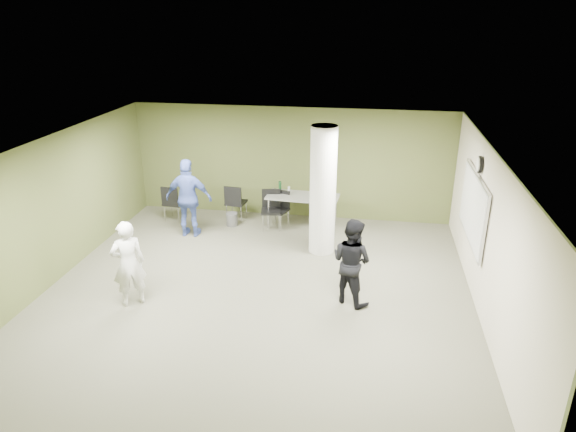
% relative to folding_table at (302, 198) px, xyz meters
% --- Properties ---
extents(floor, '(8.00, 8.00, 0.00)m').
position_rel_folding_table_xyz_m(floor, '(-0.38, -3.25, -0.77)').
color(floor, '#535341').
rests_on(floor, ground).
extents(ceiling, '(8.00, 8.00, 0.00)m').
position_rel_folding_table_xyz_m(ceiling, '(-0.38, -3.25, 2.03)').
color(ceiling, white).
rests_on(ceiling, wall_back).
extents(wall_back, '(8.00, 2.80, 0.02)m').
position_rel_folding_table_xyz_m(wall_back, '(-0.38, 0.75, 0.63)').
color(wall_back, '#505C2B').
rests_on(wall_back, floor).
extents(wall_left, '(0.02, 8.00, 2.80)m').
position_rel_folding_table_xyz_m(wall_left, '(-4.38, -3.25, 0.63)').
color(wall_left, '#505C2B').
rests_on(wall_left, floor).
extents(wall_right_cream, '(0.02, 8.00, 2.80)m').
position_rel_folding_table_xyz_m(wall_right_cream, '(3.62, -3.25, 0.63)').
color(wall_right_cream, beige).
rests_on(wall_right_cream, floor).
extents(column, '(0.56, 0.56, 2.80)m').
position_rel_folding_table_xyz_m(column, '(0.62, -1.25, 0.63)').
color(column, silver).
rests_on(column, floor).
extents(whiteboard, '(0.05, 2.30, 1.30)m').
position_rel_folding_table_xyz_m(whiteboard, '(3.54, -2.05, 0.73)').
color(whiteboard, silver).
rests_on(whiteboard, wall_right_cream).
extents(wall_clock, '(0.06, 0.32, 0.32)m').
position_rel_folding_table_xyz_m(wall_clock, '(3.54, -2.05, 1.58)').
color(wall_clock, black).
rests_on(wall_clock, wall_right_cream).
extents(folding_table, '(1.76, 0.87, 1.07)m').
position_rel_folding_table_xyz_m(folding_table, '(0.00, 0.00, 0.00)').
color(folding_table, gray).
rests_on(folding_table, floor).
extents(wastebasket, '(0.28, 0.28, 0.32)m').
position_rel_folding_table_xyz_m(wastebasket, '(-1.72, -0.20, -0.61)').
color(wastebasket, '#4C4C4C').
rests_on(wastebasket, floor).
extents(chair_back_left, '(0.50, 0.50, 0.93)m').
position_rel_folding_table_xyz_m(chair_back_left, '(-3.25, -0.14, -0.22)').
color(chair_back_left, black).
rests_on(chair_back_left, floor).
extents(chair_back_right, '(0.51, 0.51, 0.94)m').
position_rel_folding_table_xyz_m(chair_back_right, '(-1.71, 0.13, -0.22)').
color(chair_back_right, black).
rests_on(chair_back_right, floor).
extents(chair_table_left, '(0.57, 0.57, 0.90)m').
position_rel_folding_table_xyz_m(chair_table_left, '(-0.55, -0.04, -0.24)').
color(chair_table_left, black).
rests_on(chair_table_left, floor).
extents(chair_table_right, '(0.54, 0.54, 0.94)m').
position_rel_folding_table_xyz_m(chair_table_right, '(-0.74, -0.14, -0.21)').
color(chair_table_right, black).
rests_on(chair_table_right, floor).
extents(woman_white, '(0.70, 0.66, 1.62)m').
position_rel_folding_table_xyz_m(woman_white, '(-2.54, -4.02, 0.04)').
color(woman_white, silver).
rests_on(woman_white, floor).
extents(man_black, '(0.99, 0.94, 1.62)m').
position_rel_folding_table_xyz_m(man_black, '(1.35, -3.28, 0.04)').
color(man_black, black).
rests_on(man_black, floor).
extents(man_blue, '(1.09, 0.47, 1.85)m').
position_rel_folding_table_xyz_m(man_blue, '(-2.51, -0.92, 0.16)').
color(man_blue, '#445AAA').
rests_on(man_blue, floor).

